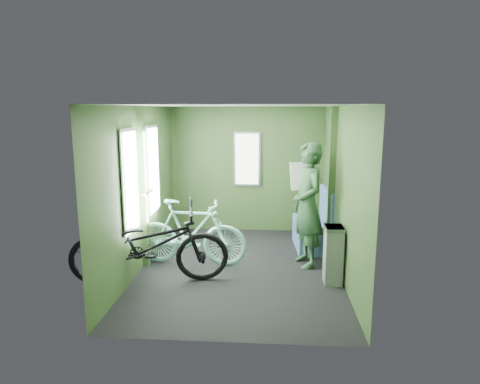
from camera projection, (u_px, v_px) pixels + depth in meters
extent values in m
plane|color=black|center=(240.00, 268.00, 6.17)|extent=(4.00, 4.00, 0.00)
cube|color=silver|center=(239.00, 106.00, 5.73)|extent=(2.80, 4.00, 0.02)
cube|color=#314A22|center=(247.00, 170.00, 7.91)|extent=(2.80, 0.02, 2.30)
cube|color=#314A22|center=(224.00, 230.00, 3.99)|extent=(2.80, 0.02, 2.30)
cube|color=#314A22|center=(141.00, 189.00, 6.04)|extent=(0.02, 4.00, 2.30)
cube|color=#314A22|center=(341.00, 191.00, 5.85)|extent=(0.02, 4.00, 2.30)
cube|color=#314A22|center=(144.00, 189.00, 6.04)|extent=(0.08, 0.12, 2.30)
cube|color=silver|center=(131.00, 181.00, 5.46)|extent=(0.02, 0.56, 1.34)
cube|color=silver|center=(154.00, 169.00, 6.54)|extent=(0.02, 0.56, 1.34)
cube|color=white|center=(130.00, 140.00, 5.36)|extent=(0.00, 0.12, 0.12)
cube|color=white|center=(153.00, 134.00, 6.44)|extent=(0.00, 0.12, 0.12)
cylinder|color=silver|center=(149.00, 192.00, 6.04)|extent=(0.03, 0.40, 0.03)
cube|color=#314A22|center=(331.00, 184.00, 6.44)|extent=(0.10, 0.10, 2.30)
cube|color=white|center=(333.00, 136.00, 6.60)|extent=(0.02, 0.40, 0.50)
cube|color=silver|center=(247.00, 159.00, 7.82)|extent=(0.50, 0.02, 1.00)
imported|color=black|center=(151.00, 284.00, 5.61)|extent=(2.17, 1.23, 1.17)
imported|color=#86D7C9|center=(191.00, 265.00, 6.28)|extent=(1.70, 0.70, 1.04)
imported|color=#294C2D|center=(308.00, 205.00, 6.12)|extent=(0.60, 0.75, 1.80)
cube|color=silver|center=(301.00, 176.00, 6.34)|extent=(0.34, 0.21, 0.41)
cube|color=slate|center=(333.00, 255.00, 5.59)|extent=(0.23, 0.32, 0.77)
cube|color=navy|center=(312.00, 234.00, 7.02)|extent=(0.59, 0.98, 0.47)
cube|color=navy|center=(327.00, 205.00, 6.91)|extent=(0.13, 0.95, 0.52)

